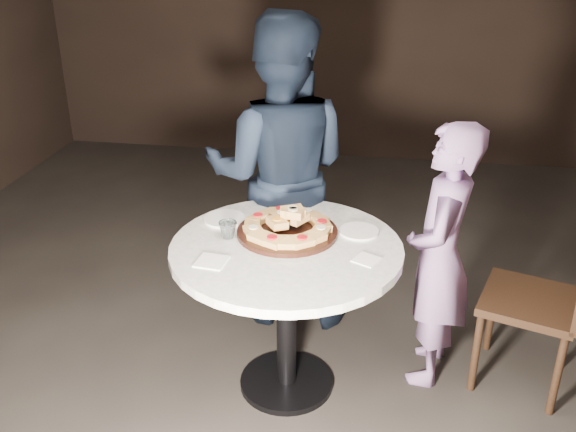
{
  "coord_description": "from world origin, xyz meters",
  "views": [
    {
      "loc": [
        0.41,
        -2.75,
        2.26
      ],
      "look_at": [
        -0.03,
        -0.05,
        0.96
      ],
      "focal_mm": 40.0,
      "sensor_mm": 36.0,
      "label": 1
    }
  ],
  "objects": [
    {
      "name": "diner_teal",
      "position": [
        0.71,
        0.14,
        0.7
      ],
      "size": [
        0.42,
        0.56,
        1.4
      ],
      "primitive_type": "imported",
      "rotation": [
        0.0,
        0.0,
        -1.74
      ],
      "color": "slate",
      "rests_on": "ground"
    },
    {
      "name": "chair_far",
      "position": [
        -0.19,
        1.14,
        0.46
      ],
      "size": [
        0.39,
        0.41,
        0.8
      ],
      "rotation": [
        0.0,
        0.0,
        3.09
      ],
      "color": "black",
      "rests_on": "ground"
    },
    {
      "name": "plate_left",
      "position": [
        -0.39,
        0.12,
        0.84
      ],
      "size": [
        0.24,
        0.24,
        0.01
      ],
      "primitive_type": "cylinder",
      "rotation": [
        0.0,
        0.0,
        -0.16
      ],
      "color": "white",
      "rests_on": "table"
    },
    {
      "name": "serving_board",
      "position": [
        -0.04,
        0.02,
        0.84
      ],
      "size": [
        0.66,
        0.66,
        0.02
      ],
      "primitive_type": "cylinder",
      "rotation": [
        0.0,
        0.0,
        -0.43
      ],
      "color": "black",
      "rests_on": "table"
    },
    {
      "name": "napkin_near",
      "position": [
        -0.34,
        -0.32,
        0.84
      ],
      "size": [
        0.15,
        0.15,
        0.01
      ],
      "primitive_type": "cube",
      "rotation": [
        0.0,
        0.0,
        -0.11
      ],
      "color": "white",
      "rests_on": "table"
    },
    {
      "name": "floor",
      "position": [
        0.0,
        0.0,
        0.0
      ],
      "size": [
        7.0,
        7.0,
        0.0
      ],
      "primitive_type": "plane",
      "color": "black",
      "rests_on": "ground"
    },
    {
      "name": "chair_right",
      "position": [
        1.27,
        0.11,
        0.56
      ],
      "size": [
        0.6,
        0.58,
        0.98
      ],
      "rotation": [
        0.0,
        0.0,
        -1.89
      ],
      "color": "black",
      "rests_on": "ground"
    },
    {
      "name": "table",
      "position": [
        -0.03,
        -0.1,
        0.68
      ],
      "size": [
        1.46,
        1.46,
        0.83
      ],
      "rotation": [
        0.0,
        0.0,
        -0.4
      ],
      "color": "black",
      "rests_on": "ground"
    },
    {
      "name": "water_glass",
      "position": [
        -0.32,
        -0.07,
        0.88
      ],
      "size": [
        0.1,
        0.1,
        0.08
      ],
      "primitive_type": "imported",
      "rotation": [
        0.0,
        0.0,
        -0.18
      ],
      "color": "silver",
      "rests_on": "table"
    },
    {
      "name": "diner_navy",
      "position": [
        -0.19,
        0.62,
        0.91
      ],
      "size": [
        0.93,
        0.74,
        1.82
      ],
      "primitive_type": "imported",
      "rotation": [
        0.0,
        0.0,
        3.2
      ],
      "color": "black",
      "rests_on": "ground"
    },
    {
      "name": "focaccia_pile",
      "position": [
        -0.04,
        0.02,
        0.89
      ],
      "size": [
        0.44,
        0.45,
        0.12
      ],
      "rotation": [
        0.0,
        0.0,
        0.26
      ],
      "color": "tan",
      "rests_on": "serving_board"
    },
    {
      "name": "plate_right",
      "position": [
        0.3,
        0.09,
        0.84
      ],
      "size": [
        0.26,
        0.26,
        0.01
      ],
      "primitive_type": "cylinder",
      "rotation": [
        0.0,
        0.0,
        -0.4
      ],
      "color": "white",
      "rests_on": "table"
    },
    {
      "name": "napkin_far",
      "position": [
        0.35,
        -0.19,
        0.84
      ],
      "size": [
        0.14,
        0.14,
        0.01
      ],
      "primitive_type": "cube",
      "rotation": [
        0.0,
        0.0,
        -0.47
      ],
      "color": "white",
      "rests_on": "table"
    }
  ]
}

